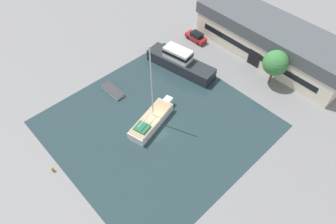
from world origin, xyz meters
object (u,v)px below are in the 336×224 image
small_dinghy (113,91)px  quay_tree_near_building (276,63)px  motor_cruiser (180,62)px  warehouse_building (272,40)px  parked_car (196,37)px  sailboat_moored (152,120)px

small_dinghy → quay_tree_near_building: bearing=140.9°
quay_tree_near_building → motor_cruiser: 15.67m
warehouse_building → small_dinghy: size_ratio=6.50×
motor_cruiser → parked_car: bearing=14.5°
warehouse_building → small_dinghy: warehouse_building is taller
warehouse_building → parked_car: warehouse_building is taller
warehouse_building → motor_cruiser: warehouse_building is taller
warehouse_building → sailboat_moored: size_ratio=2.11×
parked_car → motor_cruiser: 8.85m
motor_cruiser → small_dinghy: (-3.35, -12.10, -1.16)m
warehouse_building → small_dinghy: 29.22m
parked_car → small_dinghy: parked_car is taller
quay_tree_near_building → small_dinghy: bearing=-128.3°
small_dinghy → warehouse_building: bearing=155.4°
quay_tree_near_building → parked_car: size_ratio=1.45×
warehouse_building → parked_car: 13.88m
quay_tree_near_building → parked_car: 16.87m
motor_cruiser → small_dinghy: size_ratio=2.92×
quay_tree_near_building → sailboat_moored: 21.65m
warehouse_building → quay_tree_near_building: size_ratio=4.69×
sailboat_moored → parked_car: bearing=101.5°
warehouse_building → motor_cruiser: 16.84m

